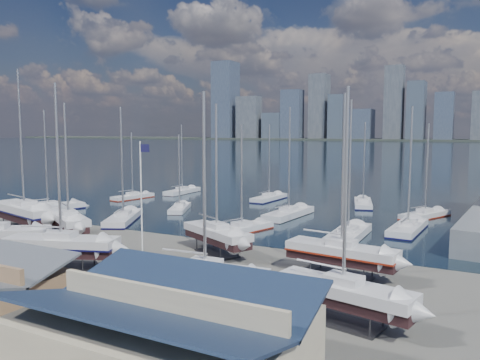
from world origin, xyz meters
The scene contains 27 objects.
ground centered at (0.00, -10.00, 0.00)m, with size 1400.00×1400.00×0.00m, color #605E59.
water centered at (0.00, 300.00, -0.15)m, with size 1400.00×600.00×0.40m, color #192F3B.
far_shore centered at (0.00, 560.00, 1.10)m, with size 1400.00×80.00×2.20m, color #2D332D.
skyline centered at (-7.83, 553.76, 39.09)m, with size 639.14×43.80×107.69m.
shed_blue centered at (16.00, -26.00, 2.42)m, with size 13.65×9.45×4.71m.
sailboat_cradle_0 centered at (-20.08, -5.91, 2.24)m, with size 12.53×6.18×19.25m.
sailboat_cradle_2 centered at (-11.91, -6.53, 2.03)m, with size 9.28×6.74×15.08m.
sailboat_cradle_3 centered at (-3.23, -15.21, 2.07)m, with size 10.28×5.96×16.04m.
sailboat_cradle_4 centered at (6.34, -4.76, 2.00)m, with size 9.02×6.24×14.58m.
sailboat_cradle_5 centered at (12.24, -16.38, 2.00)m, with size 9.19×3.36×14.64m.
sailboat_cradle_6 centered at (19.06, -6.15, 2.02)m, with size 9.46×3.63×15.00m.
sailboat_cradle_7 centered at (21.74, -15.45, 2.01)m, with size 9.22×4.24×14.64m.
sailboat_moored_0 centered at (-28.63, 4.65, 0.31)m, with size 6.33×10.95×15.80m.
sailboat_moored_1 centered at (-25.70, 20.32, 0.31)m, with size 3.65×8.48×12.28m.
sailboat_moored_2 centered at (-22.02, 30.28, 0.32)m, with size 2.70×9.20×13.84m.
sailboat_moored_3 centered at (-12.86, 3.48, 0.31)m, with size 7.54×10.73×15.80m.
sailboat_moored_4 centered at (-11.21, 14.01, 0.33)m, with size 5.39×8.15×12.02m.
sailboat_moored_5 centered at (-3.59, 29.86, 0.31)m, with size 3.22×9.34×13.72m.
sailboat_moored_6 centered at (3.99, 5.01, 0.31)m, with size 4.93×9.30×13.39m.
sailboat_moored_7 centered at (5.27, 16.82, 0.32)m, with size 3.91×10.80×15.97m.
sailboat_moored_8 centered at (12.21, 31.33, 0.31)m, with size 4.89×9.71×13.98m.
sailboat_moored_9 centered at (16.10, 7.38, 0.32)m, with size 3.06×10.68×16.10m.
sailboat_moored_10 centered at (21.43, 14.40, 0.31)m, with size 3.56×10.55×15.53m.
sailboat_moored_11 centered at (22.19, 25.03, 0.31)m, with size 6.21×9.35×13.65m.
car_c centered at (6.84, -20.60, 0.67)m, with size 2.21×4.80×1.33m, color gray.
car_d centered at (8.44, -20.08, 0.79)m, with size 2.22×5.46×1.58m, color gray.
flagpole centered at (3.83, -12.80, 6.36)m, with size 0.99×0.12×11.14m.
Camera 1 is at (29.13, -43.32, 12.00)m, focal length 35.00 mm.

